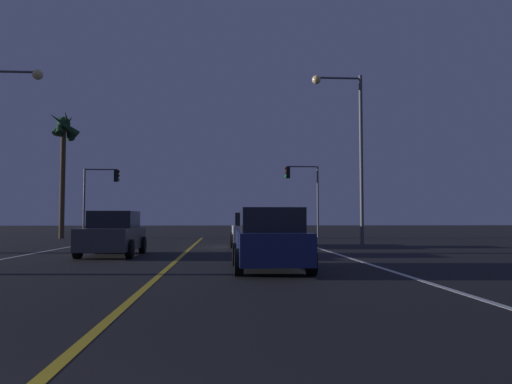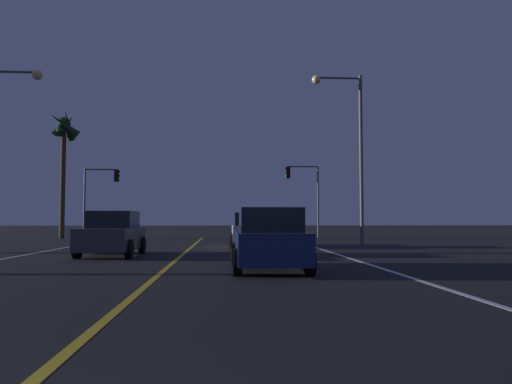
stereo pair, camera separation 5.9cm
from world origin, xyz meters
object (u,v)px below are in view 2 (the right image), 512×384
at_px(car_ahead_far, 250,230).
at_px(street_lamp_right_far, 350,138).
at_px(traffic_light_near_left, 102,187).
at_px(car_oncoming, 113,234).
at_px(car_lead_same_lane, 269,240).
at_px(street_lamp_right_near, 499,67).
at_px(traffic_light_near_right, 302,185).
at_px(palm_tree_left_far, 64,137).

distance_m(car_ahead_far, street_lamp_right_far, 6.78).
bearing_deg(traffic_light_near_left, street_lamp_right_far, -40.58).
relative_size(car_oncoming, car_lead_same_lane, 1.00).
relative_size(car_oncoming, street_lamp_right_near, 0.57).
bearing_deg(car_lead_same_lane, street_lamp_right_far, -25.61).
bearing_deg(street_lamp_right_far, car_ahead_far, -11.47).
distance_m(car_oncoming, car_lead_same_lane, 7.83).
xyz_separation_m(car_oncoming, car_lead_same_lane, (5.48, -5.59, 0.00)).
xyz_separation_m(traffic_light_near_right, street_lamp_right_far, (0.30, -13.10, 1.41)).
height_order(street_lamp_right_far, palm_tree_left_far, palm_tree_left_far).
relative_size(traffic_light_near_left, palm_tree_left_far, 0.56).
bearing_deg(car_ahead_far, street_lamp_right_near, -160.89).
xyz_separation_m(car_ahead_far, palm_tree_left_far, (-12.84, 10.90, 6.42)).
bearing_deg(street_lamp_right_near, palm_tree_left_far, -54.71).
distance_m(traffic_light_near_right, street_lamp_right_near, 26.30).
bearing_deg(car_oncoming, car_lead_same_lane, 44.42).
height_order(car_oncoming, palm_tree_left_far, palm_tree_left_far).
bearing_deg(car_ahead_far, street_lamp_right_far, -101.47).
bearing_deg(traffic_light_near_left, street_lamp_right_near, -59.77).
distance_m(street_lamp_right_near, palm_tree_left_far, 30.82).
bearing_deg(car_lead_same_lane, street_lamp_right_near, -119.85).
bearing_deg(palm_tree_left_far, traffic_light_near_right, 3.97).
height_order(car_ahead_far, street_lamp_right_near, street_lamp_right_near).
bearing_deg(traffic_light_near_right, car_oncoming, 60.40).
xyz_separation_m(street_lamp_right_near, palm_tree_left_far, (-17.75, 25.08, 2.39)).
distance_m(car_lead_same_lane, car_ahead_far, 11.33).
height_order(car_oncoming, car_lead_same_lane, same).
xyz_separation_m(car_lead_same_lane, car_ahead_far, (0.06, 11.33, 0.00)).
relative_size(car_oncoming, street_lamp_right_far, 0.50).
bearing_deg(street_lamp_right_near, traffic_light_near_right, -89.29).
height_order(car_lead_same_lane, street_lamp_right_near, street_lamp_right_near).
height_order(car_ahead_far, palm_tree_left_far, palm_tree_left_far).
xyz_separation_m(car_lead_same_lane, street_lamp_right_near, (4.98, -2.86, 4.04)).
relative_size(traffic_light_near_right, traffic_light_near_left, 1.06).
bearing_deg(street_lamp_right_far, traffic_light_near_right, -88.68).
distance_m(street_lamp_right_near, street_lamp_right_far, 13.20).
xyz_separation_m(car_ahead_far, street_lamp_right_near, (4.91, -14.18, 4.04)).
xyz_separation_m(traffic_light_near_right, palm_tree_left_far, (-17.43, -1.21, 3.25)).
relative_size(car_lead_same_lane, palm_tree_left_far, 0.47).
bearing_deg(car_ahead_far, car_oncoming, 135.96).
bearing_deg(street_lamp_right_far, car_oncoming, 24.43).
relative_size(traffic_light_near_right, street_lamp_right_near, 0.71).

